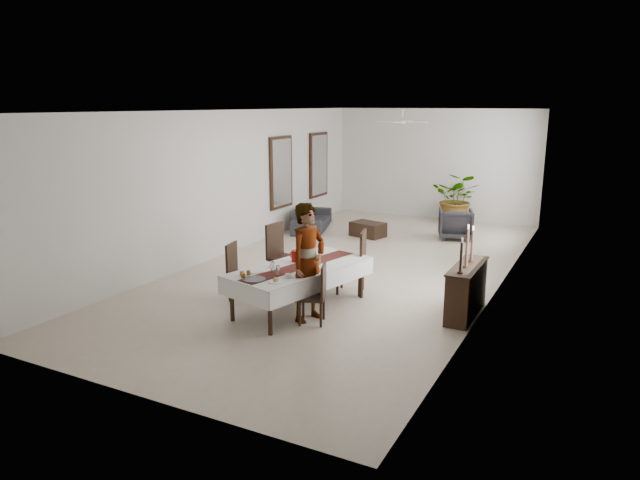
{
  "coord_description": "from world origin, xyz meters",
  "views": [
    {
      "loc": [
        4.67,
        -10.41,
        3.33
      ],
      "look_at": [
        0.31,
        -1.95,
        1.05
      ],
      "focal_mm": 32.0,
      "sensor_mm": 36.0,
      "label": 1
    }
  ],
  "objects_px": {
    "woman": "(308,262)",
    "sideboard_body": "(466,291)",
    "dining_table_top": "(300,268)",
    "red_pitcher": "(296,256)",
    "sofa": "(312,218)"
  },
  "relations": [
    {
      "from": "sofa",
      "to": "red_pitcher",
      "type": "bearing_deg",
      "value": -172.73
    },
    {
      "from": "dining_table_top",
      "to": "sofa",
      "type": "distance_m",
      "value": 6.23
    },
    {
      "from": "sideboard_body",
      "to": "sofa",
      "type": "height_order",
      "value": "sideboard_body"
    },
    {
      "from": "red_pitcher",
      "to": "sofa",
      "type": "xyz_separation_m",
      "value": [
        -2.56,
        5.37,
        -0.54
      ]
    },
    {
      "from": "red_pitcher",
      "to": "sofa",
      "type": "relative_size",
      "value": 0.09
    },
    {
      "from": "sideboard_body",
      "to": "sofa",
      "type": "distance_m",
      "value": 7.0
    },
    {
      "from": "woman",
      "to": "sofa",
      "type": "xyz_separation_m",
      "value": [
        -3.1,
        5.93,
        -0.63
      ]
    },
    {
      "from": "red_pitcher",
      "to": "woman",
      "type": "distance_m",
      "value": 0.78
    },
    {
      "from": "sofa",
      "to": "woman",
      "type": "bearing_deg",
      "value": -170.58
    },
    {
      "from": "woman",
      "to": "sideboard_body",
      "type": "xyz_separation_m",
      "value": [
        2.17,
        1.31,
        -0.53
      ]
    },
    {
      "from": "dining_table_top",
      "to": "red_pitcher",
      "type": "xyz_separation_m",
      "value": [
        -0.2,
        0.2,
        0.13
      ]
    },
    {
      "from": "dining_table_top",
      "to": "sofa",
      "type": "xyz_separation_m",
      "value": [
        -2.76,
        5.57,
        -0.4
      ]
    },
    {
      "from": "dining_table_top",
      "to": "sideboard_body",
      "type": "bearing_deg",
      "value": 34.84
    },
    {
      "from": "sideboard_body",
      "to": "dining_table_top",
      "type": "bearing_deg",
      "value": -159.14
    },
    {
      "from": "dining_table_top",
      "to": "red_pitcher",
      "type": "relative_size",
      "value": 12.0
    }
  ]
}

